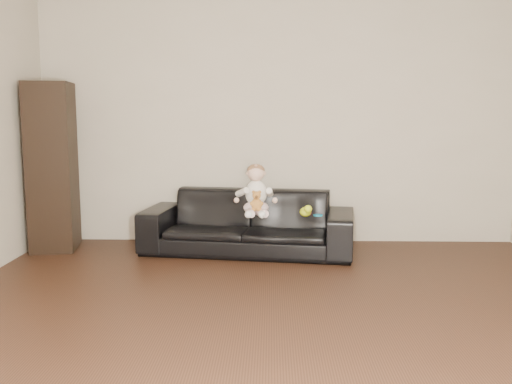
{
  "coord_description": "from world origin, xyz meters",
  "views": [
    {
      "loc": [
        -0.07,
        -3.3,
        1.39
      ],
      "look_at": [
        -0.22,
        2.15,
        0.62
      ],
      "focal_mm": 40.0,
      "sensor_mm": 36.0,
      "label": 1
    }
  ],
  "objects_px": {
    "sofa": "(248,222)",
    "toy_green": "(305,212)",
    "baby": "(256,193)",
    "toy_blue_disc": "(318,215)",
    "teddy_bear": "(257,201)",
    "toy_rattle": "(308,213)",
    "cabinet": "(53,167)"
  },
  "relations": [
    {
      "from": "toy_blue_disc",
      "to": "toy_rattle",
      "type": "bearing_deg",
      "value": 176.18
    },
    {
      "from": "toy_blue_disc",
      "to": "baby",
      "type": "bearing_deg",
      "value": 175.05
    },
    {
      "from": "toy_green",
      "to": "baby",
      "type": "bearing_deg",
      "value": 168.67
    },
    {
      "from": "cabinet",
      "to": "sofa",
      "type": "bearing_deg",
      "value": -13.01
    },
    {
      "from": "toy_green",
      "to": "teddy_bear",
      "type": "bearing_deg",
      "value": -173.38
    },
    {
      "from": "sofa",
      "to": "teddy_bear",
      "type": "xyz_separation_m",
      "value": [
        0.09,
        -0.26,
        0.25
      ]
    },
    {
      "from": "cabinet",
      "to": "baby",
      "type": "distance_m",
      "value": 2.08
    },
    {
      "from": "sofa",
      "to": "teddy_bear",
      "type": "bearing_deg",
      "value": -62.73
    },
    {
      "from": "teddy_bear",
      "to": "toy_green",
      "type": "height_order",
      "value": "teddy_bear"
    },
    {
      "from": "baby",
      "to": "teddy_bear",
      "type": "relative_size",
      "value": 2.55
    },
    {
      "from": "toy_green",
      "to": "toy_blue_disc",
      "type": "relative_size",
      "value": 1.5
    },
    {
      "from": "baby",
      "to": "toy_blue_disc",
      "type": "height_order",
      "value": "baby"
    },
    {
      "from": "cabinet",
      "to": "baby",
      "type": "height_order",
      "value": "cabinet"
    },
    {
      "from": "toy_rattle",
      "to": "teddy_bear",
      "type": "bearing_deg",
      "value": -168.24
    },
    {
      "from": "baby",
      "to": "toy_rattle",
      "type": "height_order",
      "value": "baby"
    },
    {
      "from": "cabinet",
      "to": "baby",
      "type": "relative_size",
      "value": 3.42
    },
    {
      "from": "baby",
      "to": "toy_rattle",
      "type": "bearing_deg",
      "value": -20.7
    },
    {
      "from": "baby",
      "to": "toy_blue_disc",
      "type": "xyz_separation_m",
      "value": [
        0.6,
        -0.05,
        -0.21
      ]
    },
    {
      "from": "sofa",
      "to": "toy_green",
      "type": "xyz_separation_m",
      "value": [
        0.56,
        -0.21,
        0.14
      ]
    },
    {
      "from": "toy_rattle",
      "to": "toy_blue_disc",
      "type": "bearing_deg",
      "value": -3.82
    },
    {
      "from": "baby",
      "to": "toy_rattle",
      "type": "distance_m",
      "value": 0.54
    },
    {
      "from": "sofa",
      "to": "cabinet",
      "type": "xyz_separation_m",
      "value": [
        -1.97,
        0.1,
        0.54
      ]
    },
    {
      "from": "toy_green",
      "to": "toy_rattle",
      "type": "bearing_deg",
      "value": 57.14
    },
    {
      "from": "toy_rattle",
      "to": "toy_blue_disc",
      "type": "height_order",
      "value": "toy_rattle"
    },
    {
      "from": "teddy_bear",
      "to": "toy_green",
      "type": "xyz_separation_m",
      "value": [
        0.46,
        0.05,
        -0.11
      ]
    },
    {
      "from": "sofa",
      "to": "baby",
      "type": "bearing_deg",
      "value": -46.09
    },
    {
      "from": "toy_rattle",
      "to": "baby",
      "type": "bearing_deg",
      "value": 174.85
    },
    {
      "from": "teddy_bear",
      "to": "toy_green",
      "type": "bearing_deg",
      "value": -23.68
    },
    {
      "from": "toy_green",
      "to": "toy_blue_disc",
      "type": "xyz_separation_m",
      "value": [
        0.12,
        0.04,
        -0.04
      ]
    },
    {
      "from": "cabinet",
      "to": "teddy_bear",
      "type": "relative_size",
      "value": 8.73
    },
    {
      "from": "teddy_bear",
      "to": "toy_blue_disc",
      "type": "relative_size",
      "value": 2.17
    },
    {
      "from": "teddy_bear",
      "to": "toy_rattle",
      "type": "xyz_separation_m",
      "value": [
        0.5,
        0.1,
        -0.13
      ]
    }
  ]
}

